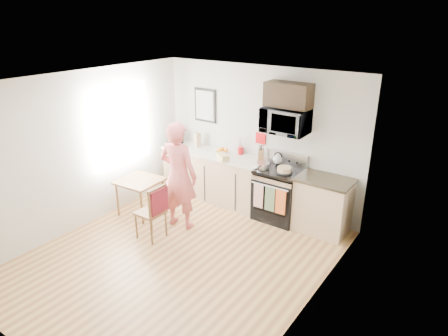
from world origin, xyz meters
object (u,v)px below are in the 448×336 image
Objects in this scene: dining_table at (140,184)px; microwave at (286,121)px; person at (178,176)px; range at (279,195)px; chair at (156,206)px; cake at (284,170)px.

microwave is at bearing 33.03° from dining_table.
range is at bearing -145.37° from person.
range is at bearing -89.94° from microwave.
chair is (-1.24, -1.77, 0.16)m from range.
chair is (0.88, -0.50, 0.02)m from dining_table.
dining_table is (-2.12, -1.27, 0.14)m from range.
cake is at bearing -149.93° from person.
range is 1.33m from microwave.
range is 1.80m from person.
microwave reaches higher than dining_table.
cake is (0.12, -0.19, -0.79)m from microwave.
dining_table is at bearing -146.97° from microwave.
cake is (1.37, 1.11, 0.05)m from person.
range is 0.63× the size of person.
chair is at bearing -29.52° from dining_table.
cake reaches higher than dining_table.
microwave is at bearing 90.06° from range.
cake is (2.23, 1.19, 0.39)m from dining_table.
range reaches higher than chair.
dining_table is 0.75× the size of chair.
dining_table is (-0.86, -0.08, -0.34)m from person.
chair is at bearing 82.85° from person.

